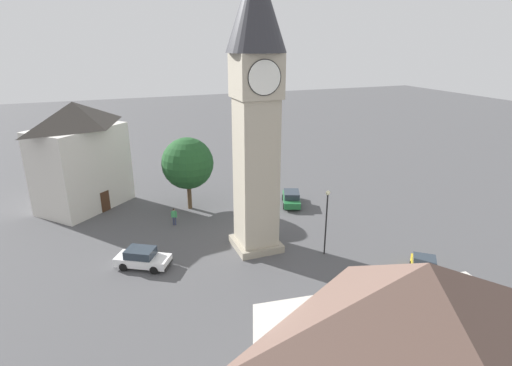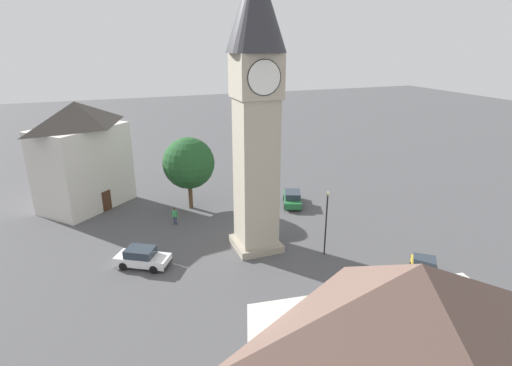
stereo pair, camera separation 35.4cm
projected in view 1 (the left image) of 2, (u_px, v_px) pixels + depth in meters
The scene contains 10 objects.
ground_plane at pixel (256, 247), 34.66m from camera, with size 200.00×200.00×0.00m, color #4C4C4F.
clock_tower at pixel (256, 89), 30.31m from camera, with size 4.43×4.43×22.44m.
car_blue_kerb at pixel (142, 258), 31.34m from camera, with size 4.40×3.58×1.53m.
car_silver_kerb at pixel (373, 322), 24.29m from camera, with size 4.45×3.30×1.53m.
car_red_corner at pixel (424, 270), 29.74m from camera, with size 3.93×4.25×1.53m.
car_white_side at pixel (291, 198), 43.20m from camera, with size 3.13×4.46×1.53m.
pedestrian at pixel (174, 215), 38.39m from camera, with size 0.52×0.34×1.69m.
tree at pixel (188, 163), 40.97m from camera, with size 5.20×5.20×7.47m.
building_terrace_right at pixel (80, 155), 41.24m from camera, with size 10.49×10.28×10.92m.
lamp_post at pixel (327, 213), 32.31m from camera, with size 0.36×0.36×5.52m.
Camera 1 is at (-11.13, -28.84, 16.58)m, focal length 28.73 mm.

